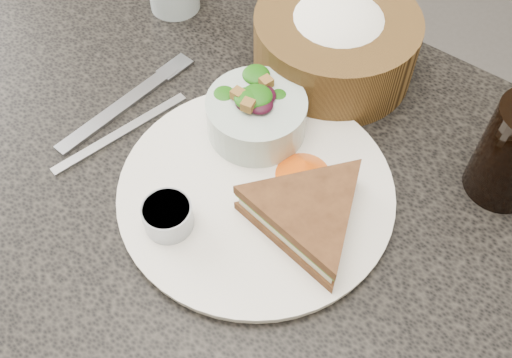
{
  "coord_description": "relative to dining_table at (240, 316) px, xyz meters",
  "views": [
    {
      "loc": [
        0.24,
        -0.27,
        1.28
      ],
      "look_at": [
        0.02,
        0.01,
        0.78
      ],
      "focal_mm": 40.0,
      "sensor_mm": 36.0,
      "label": 1
    }
  ],
  "objects": [
    {
      "name": "orange_wedge",
      "position": [
        0.06,
        0.06,
        0.4
      ],
      "size": [
        0.08,
        0.08,
        0.03
      ],
      "primitive_type": "cone",
      "rotation": [
        0.0,
        0.0,
        0.36
      ],
      "color": "#FF5C0C",
      "rests_on": "dinner_plate"
    },
    {
      "name": "sandwich",
      "position": [
        0.1,
        0.01,
        0.41
      ],
      "size": [
        0.18,
        0.18,
        0.04
      ],
      "primitive_type": null,
      "rotation": [
        0.0,
        0.0,
        -0.14
      ],
      "color": "brown",
      "rests_on": "dinner_plate"
    },
    {
      "name": "dinner_plate",
      "position": [
        0.02,
        0.01,
        0.38
      ],
      "size": [
        0.3,
        0.3,
        0.01
      ],
      "primitive_type": "cylinder",
      "color": "silver",
      "rests_on": "dining_table"
    },
    {
      "name": "dressing_ramekin",
      "position": [
        -0.02,
        -0.08,
        0.4
      ],
      "size": [
        0.07,
        0.07,
        0.03
      ],
      "primitive_type": "cylinder",
      "rotation": [
        0.0,
        0.0,
        0.33
      ],
      "color": "gray",
      "rests_on": "dinner_plate"
    },
    {
      "name": "bread_basket",
      "position": [
        -0.02,
        0.23,
        0.43
      ],
      "size": [
        0.24,
        0.24,
        0.12
      ],
      "primitive_type": null,
      "rotation": [
        0.0,
        0.0,
        0.19
      ],
      "color": "brown",
      "rests_on": "dining_table"
    },
    {
      "name": "fork",
      "position": [
        -0.19,
        0.01,
        0.38
      ],
      "size": [
        0.03,
        0.19,
        0.01
      ],
      "primitive_type": "cube",
      "rotation": [
        0.0,
        0.0,
        -0.07
      ],
      "color": "#8F929A",
      "rests_on": "dining_table"
    },
    {
      "name": "knife",
      "position": [
        -0.16,
        -0.02,
        0.38
      ],
      "size": [
        0.05,
        0.18,
        0.0
      ],
      "primitive_type": "cube",
      "rotation": [
        0.0,
        0.0,
        -0.22
      ],
      "color": "#ADAFB4",
      "rests_on": "dining_table"
    },
    {
      "name": "dining_table",
      "position": [
        0.0,
        0.0,
        0.0
      ],
      "size": [
        1.0,
        0.7,
        0.75
      ],
      "primitive_type": "cube",
      "color": "black",
      "rests_on": "floor"
    },
    {
      "name": "salad_bowl",
      "position": [
        -0.03,
        0.08,
        0.42
      ],
      "size": [
        0.15,
        0.15,
        0.07
      ],
      "primitive_type": null,
      "rotation": [
        0.0,
        0.0,
        -0.35
      ],
      "color": "#A7BCB2",
      "rests_on": "dinner_plate"
    }
  ]
}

